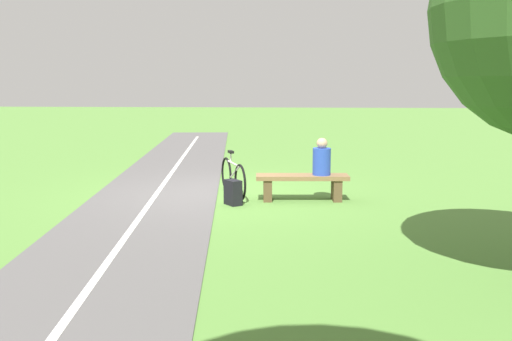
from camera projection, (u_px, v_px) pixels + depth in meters
ground_plane at (219, 194)px, 11.47m from camera, size 80.00×80.00×0.00m
paved_path at (116, 250)px, 7.58m from camera, size 6.14×36.06×0.02m
path_centre_line at (116, 249)px, 7.58m from camera, size 3.40×31.84×0.00m
bench at (302, 183)px, 10.78m from camera, size 1.78×0.58×0.49m
person_seated at (322, 159)px, 10.71m from camera, size 0.36×0.36×0.70m
bicycle at (233, 177)px, 11.22m from camera, size 0.68×1.62×0.88m
backpack at (233, 193)px, 10.41m from camera, size 0.37×0.39×0.46m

